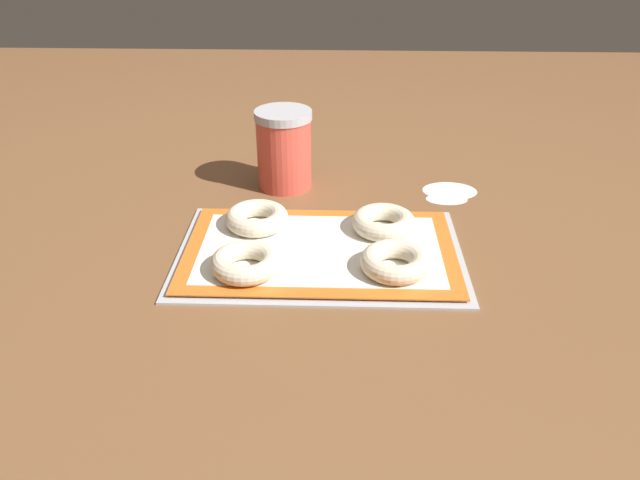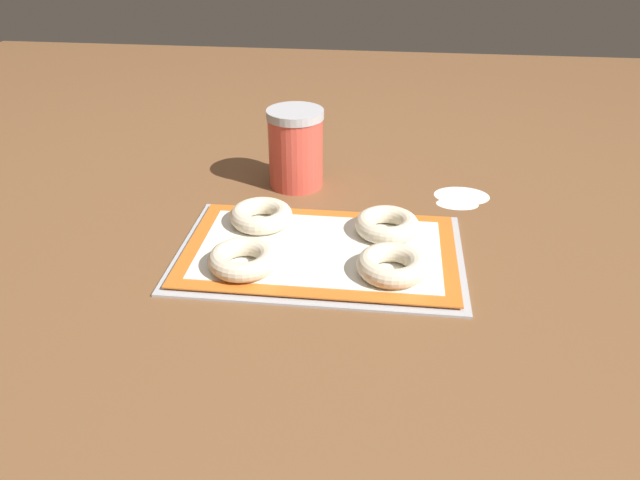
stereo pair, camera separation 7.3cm
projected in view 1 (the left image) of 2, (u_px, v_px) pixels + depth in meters
name	position (u px, v px, depth m)	size (l,w,h in m)	color
ground_plane	(330.00, 249.00, 1.03)	(2.80, 2.80, 0.00)	brown
baking_tray	(320.00, 252.00, 1.02)	(0.46, 0.30, 0.01)	#B2B5BA
baking_mat	(320.00, 249.00, 1.02)	(0.44, 0.27, 0.00)	orange
bagel_front_left	(246.00, 262.00, 0.95)	(0.11, 0.11, 0.03)	beige
bagel_front_right	(395.00, 262.00, 0.95)	(0.11, 0.11, 0.03)	beige
bagel_back_left	(257.00, 218.00, 1.07)	(0.11, 0.11, 0.03)	beige
bagel_back_right	(383.00, 222.00, 1.06)	(0.11, 0.11, 0.03)	beige
flour_canister	(284.00, 149.00, 1.21)	(0.11, 0.11, 0.15)	#DB4C3D
flour_patch_near	(450.00, 190.00, 1.23)	(0.11, 0.08, 0.00)	white
flour_patch_far	(447.00, 199.00, 1.20)	(0.08, 0.05, 0.00)	white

